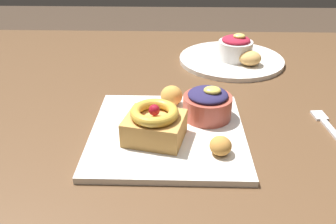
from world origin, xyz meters
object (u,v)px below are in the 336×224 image
object	(u,v)px
front_plate	(168,133)
fork	(327,124)
fritter_front	(221,146)
cake_slice	(155,124)
back_pastry	(250,58)
back_ramekin	(235,48)
back_plate	(231,60)
berry_ramekin	(208,104)
fritter_middle	(172,96)

from	to	relation	value
front_plate	fork	distance (m)	0.32
front_plate	fritter_front	distance (m)	0.12
cake_slice	back_pastry	bearing A→B (deg)	57.54
front_plate	back_ramekin	distance (m)	0.42
cake_slice	back_pastry	xyz separation A→B (m)	(0.23, 0.36, -0.01)
back_plate	back_ramekin	bearing A→B (deg)	-55.62
front_plate	fork	size ratio (longest dim) A/B	2.27
cake_slice	berry_ramekin	world-z (taller)	cake_slice
back_plate	fork	distance (m)	0.37
back_ramekin	back_pastry	distance (m)	0.05
back_pastry	fork	world-z (taller)	back_pastry
berry_ramekin	fritter_middle	world-z (taller)	berry_ramekin
berry_ramekin	fork	world-z (taller)	berry_ramekin
front_plate	back_plate	bearing A→B (deg)	66.53
fritter_middle	cake_slice	bearing A→B (deg)	-102.03
front_plate	berry_ramekin	size ratio (longest dim) A/B	2.98
back_ramekin	back_pastry	world-z (taller)	back_ramekin
back_plate	back_ramekin	xyz separation A→B (m)	(0.01, -0.01, 0.04)
fritter_front	fork	distance (m)	0.25
fritter_middle	fork	size ratio (longest dim) A/B	0.37
back_plate	back_pastry	size ratio (longest dim) A/B	4.83
front_plate	fritter_middle	bearing A→B (deg)	87.01
front_plate	fritter_front	bearing A→B (deg)	-38.07
fritter_front	back_ramekin	size ratio (longest dim) A/B	0.42
fritter_front	berry_ramekin	bearing A→B (deg)	96.44
cake_slice	fritter_middle	xyz separation A→B (m)	(0.03, 0.13, -0.01)
front_plate	fritter_middle	xyz separation A→B (m)	(0.01, 0.10, 0.03)
cake_slice	back_pastry	size ratio (longest dim) A/B	1.97
fritter_front	back_plate	size ratio (longest dim) A/B	0.14
fritter_front	back_pastry	distance (m)	0.42
back_plate	back_pastry	xyz separation A→B (m)	(0.04, -0.05, 0.02)
front_plate	cake_slice	bearing A→B (deg)	-128.30
cake_slice	fritter_front	world-z (taller)	cake_slice
back_plate	back_ramekin	world-z (taller)	back_ramekin
fritter_middle	back_pastry	xyz separation A→B (m)	(0.20, 0.23, -0.00)
back_plate	back_pastry	bearing A→B (deg)	-51.29
berry_ramekin	back_ramekin	size ratio (longest dim) A/B	1.03
berry_ramekin	fritter_front	distance (m)	0.13
fritter_front	cake_slice	bearing A→B (deg)	159.29
fritter_middle	back_ramekin	distance (m)	0.32
cake_slice	back_plate	size ratio (longest dim) A/B	0.41
berry_ramekin	back_plate	bearing A→B (deg)	74.73
fritter_front	back_plate	xyz separation A→B (m)	(0.08, 0.46, -0.02)
berry_ramekin	fritter_front	world-z (taller)	berry_ramekin
cake_slice	front_plate	bearing A→B (deg)	51.70
berry_ramekin	back_pastry	bearing A→B (deg)	64.91
front_plate	cake_slice	size ratio (longest dim) A/B	2.42
front_plate	back_ramekin	size ratio (longest dim) A/B	3.06
back_plate	fork	world-z (taller)	back_plate
back_ramekin	berry_ramekin	bearing A→B (deg)	-106.91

